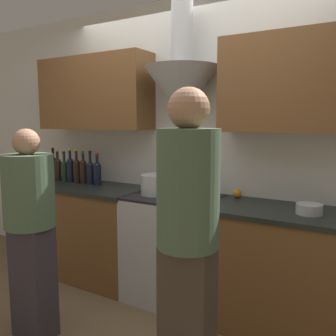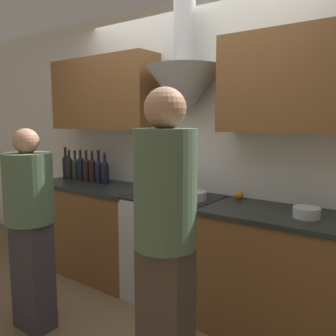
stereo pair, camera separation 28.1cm
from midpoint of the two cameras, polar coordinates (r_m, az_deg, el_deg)
name	(u,v)px [view 1 (the left image)]	position (r m, az deg, el deg)	size (l,w,h in m)	color
ground_plane	(155,314)	(3.07, -4.96, -22.35)	(12.00, 12.00, 0.00)	brown
wall_back	(185,128)	(3.17, 0.18, 6.50)	(8.40, 0.63, 2.60)	silver
counter_left	(88,230)	(3.71, -14.92, -9.59)	(1.26, 0.62, 0.90)	brown
counter_right	(276,269)	(2.78, 14.15, -15.50)	(1.01, 0.62, 0.90)	brown
stove_range	(174,247)	(3.11, -1.67, -12.65)	(0.74, 0.60, 0.90)	#B7BABC
wine_bottle_0	(53,167)	(4.04, -19.83, 0.17)	(0.07, 0.07, 0.34)	black
wine_bottle_1	(58,168)	(3.95, -19.24, -0.01)	(0.08, 0.08, 0.33)	black
wine_bottle_2	(64,170)	(3.89, -18.30, -0.27)	(0.07, 0.07, 0.31)	black
wine_bottle_3	(70,168)	(3.83, -17.44, -0.09)	(0.07, 0.07, 0.35)	black
wine_bottle_4	(77,169)	(3.76, -16.52, -0.24)	(0.07, 0.07, 0.35)	black
wine_bottle_5	(83,170)	(3.71, -15.57, -0.34)	(0.07, 0.07, 0.33)	black
wine_bottle_6	(90,171)	(3.64, -14.51, -0.55)	(0.07, 0.07, 0.33)	black
wine_bottle_7	(97,172)	(3.57, -13.50, -0.65)	(0.08, 0.08, 0.32)	black
stock_pot	(156,185)	(3.05, -4.56, -2.68)	(0.26, 0.26, 0.17)	#B7BABC
mixing_bowl	(191,195)	(2.88, 0.93, -4.33)	(0.26, 0.26, 0.07)	#B7BABC
orange_fruit	(237,193)	(2.96, 8.43, -4.04)	(0.07, 0.07, 0.07)	orange
saucepan	(309,209)	(2.55, 18.81, -6.29)	(0.17, 0.17, 0.07)	#B7BABC
person_foreground_left	(31,226)	(2.72, -24.02, -8.50)	(0.34, 0.34, 1.48)	#38333D
person_foreground_right	(188,239)	(1.80, -1.36, -11.44)	(0.31, 0.31, 1.69)	#473D33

